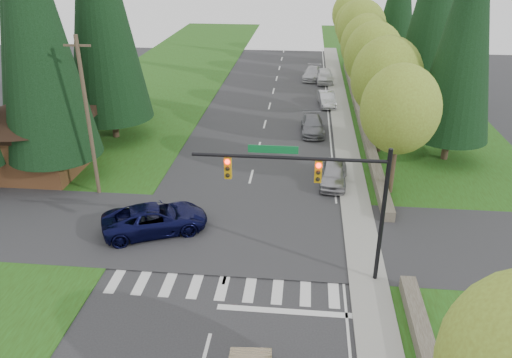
% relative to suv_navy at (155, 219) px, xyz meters
% --- Properties ---
extents(ground, '(120.00, 120.00, 0.00)m').
position_rel_suv_navy_xyz_m(ground, '(4.51, -7.79, -0.80)').
color(ground, '#28282B').
rests_on(ground, ground).
extents(grass_east, '(14.00, 110.00, 0.06)m').
position_rel_suv_navy_xyz_m(grass_east, '(17.51, 12.21, -0.77)').
color(grass_east, '#274311').
rests_on(grass_east, ground).
extents(grass_west, '(14.00, 110.00, 0.06)m').
position_rel_suv_navy_xyz_m(grass_west, '(-8.49, 12.21, -0.77)').
color(grass_west, '#274311').
rests_on(grass_west, ground).
extents(cross_street, '(120.00, 8.00, 0.10)m').
position_rel_suv_navy_xyz_m(cross_street, '(4.51, 0.21, -0.80)').
color(cross_street, '#28282B').
rests_on(cross_street, ground).
extents(sidewalk_east, '(1.80, 80.00, 0.13)m').
position_rel_suv_navy_xyz_m(sidewalk_east, '(11.41, 14.21, -0.73)').
color(sidewalk_east, gray).
rests_on(sidewalk_east, ground).
extents(curb_east, '(0.20, 80.00, 0.13)m').
position_rel_suv_navy_xyz_m(curb_east, '(10.56, 14.21, -0.73)').
color(curb_east, gray).
rests_on(curb_east, ground).
extents(stone_wall_north, '(0.70, 40.00, 0.70)m').
position_rel_suv_navy_xyz_m(stone_wall_north, '(13.11, 22.21, -0.45)').
color(stone_wall_north, '#4C4438').
rests_on(stone_wall_north, ground).
extents(traffic_signal, '(8.70, 0.37, 6.80)m').
position_rel_suv_navy_xyz_m(traffic_signal, '(8.88, -3.29, 4.19)').
color(traffic_signal, black).
rests_on(traffic_signal, ground).
extents(brown_building, '(8.40, 8.40, 5.40)m').
position_rel_suv_navy_xyz_m(brown_building, '(-10.49, 7.21, 2.34)').
color(brown_building, '#4C2D19').
rests_on(brown_building, ground).
extents(utility_pole, '(1.60, 0.24, 10.00)m').
position_rel_suv_navy_xyz_m(utility_pole, '(-4.99, 4.21, 4.34)').
color(utility_pole, '#473828').
rests_on(utility_pole, ground).
extents(decid_tree_0, '(4.80, 4.80, 8.37)m').
position_rel_suv_navy_xyz_m(decid_tree_0, '(13.71, 6.21, 4.80)').
color(decid_tree_0, '#38281C').
rests_on(decid_tree_0, ground).
extents(decid_tree_1, '(5.20, 5.20, 8.80)m').
position_rel_suv_navy_xyz_m(decid_tree_1, '(13.81, 13.21, 5.00)').
color(decid_tree_1, '#38281C').
rests_on(decid_tree_1, ground).
extents(decid_tree_2, '(5.00, 5.00, 8.82)m').
position_rel_suv_navy_xyz_m(decid_tree_2, '(13.61, 20.21, 5.13)').
color(decid_tree_2, '#38281C').
rests_on(decid_tree_2, ground).
extents(decid_tree_3, '(5.00, 5.00, 8.55)m').
position_rel_suv_navy_xyz_m(decid_tree_3, '(13.71, 27.21, 4.87)').
color(decid_tree_3, '#38281C').
rests_on(decid_tree_3, ground).
extents(decid_tree_4, '(5.40, 5.40, 9.18)m').
position_rel_suv_navy_xyz_m(decid_tree_4, '(13.81, 34.21, 5.26)').
color(decid_tree_4, '#38281C').
rests_on(decid_tree_4, ground).
extents(decid_tree_5, '(4.80, 4.80, 8.30)m').
position_rel_suv_navy_xyz_m(decid_tree_5, '(13.61, 41.21, 4.73)').
color(decid_tree_5, '#38281C').
rests_on(decid_tree_5, ground).
extents(decid_tree_6, '(5.20, 5.20, 8.86)m').
position_rel_suv_navy_xyz_m(decid_tree_6, '(13.71, 48.21, 5.06)').
color(decid_tree_6, '#38281C').
rests_on(decid_tree_6, ground).
extents(conifer_w_a, '(6.12, 6.12, 19.80)m').
position_rel_suv_navy_xyz_m(conifer_w_a, '(-8.49, 6.21, 9.99)').
color(conifer_w_a, '#38281C').
rests_on(conifer_w_a, ground).
extents(conifer_w_b, '(5.44, 5.44, 17.80)m').
position_rel_suv_navy_xyz_m(conifer_w_b, '(-11.49, 10.21, 8.99)').
color(conifer_w_b, '#38281C').
rests_on(conifer_w_b, ground).
extents(conifer_e_a, '(5.44, 5.44, 17.80)m').
position_rel_suv_navy_xyz_m(conifer_e_a, '(18.51, 12.21, 8.99)').
color(conifer_e_a, '#38281C').
rests_on(conifer_e_a, ground).
extents(suv_navy, '(6.33, 4.69, 1.60)m').
position_rel_suv_navy_xyz_m(suv_navy, '(0.00, 0.00, 0.00)').
color(suv_navy, black).
rests_on(suv_navy, ground).
extents(parked_car_a, '(2.05, 4.40, 1.46)m').
position_rel_suv_navy_xyz_m(parked_car_a, '(10.11, 7.17, -0.07)').
color(parked_car_a, '#A1A0A5').
rests_on(parked_car_a, ground).
extents(parked_car_b, '(2.09, 4.68, 1.33)m').
position_rel_suv_navy_xyz_m(parked_car_b, '(8.71, 16.95, -0.13)').
color(parked_car_b, slate).
rests_on(parked_car_b, ground).
extents(parked_car_c, '(1.86, 4.28, 1.37)m').
position_rel_suv_navy_xyz_m(parked_car_c, '(10.11, 24.93, -0.12)').
color(parked_car_c, '#AAABAF').
rests_on(parked_car_c, ground).
extents(parked_car_d, '(1.92, 4.61, 1.56)m').
position_rel_suv_navy_xyz_m(parked_car_d, '(10.11, 33.97, -0.02)').
color(parked_car_d, silver).
rests_on(parked_car_d, ground).
extents(parked_car_e, '(2.45, 5.00, 1.40)m').
position_rel_suv_navy_xyz_m(parked_car_e, '(8.71, 35.35, -0.10)').
color(parked_car_e, '#A9AAAE').
rests_on(parked_car_e, ground).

